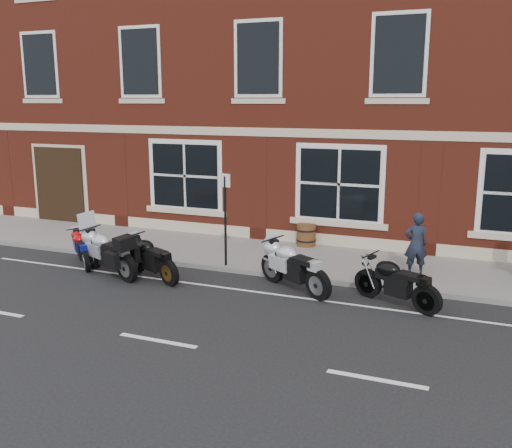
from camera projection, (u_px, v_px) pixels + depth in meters
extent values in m
plane|color=black|center=(226.00, 291.00, 13.19)|extent=(80.00, 80.00, 0.00)
cube|color=slate|center=(271.00, 256.00, 15.90)|extent=(30.00, 3.00, 0.12)
cube|color=slate|center=(250.00, 272.00, 14.47)|extent=(30.00, 0.16, 0.12)
cube|color=maroon|center=(342.00, 55.00, 21.44)|extent=(24.00, 12.00, 12.00)
cylinder|color=black|center=(93.00, 255.00, 14.91)|extent=(0.71, 0.40, 0.71)
cylinder|color=black|center=(128.00, 267.00, 13.81)|extent=(0.71, 0.40, 0.71)
cube|color=black|center=(108.00, 246.00, 14.32)|extent=(0.93, 0.58, 0.24)
ellipsoid|color=#B8B7BD|center=(104.00, 240.00, 14.40)|extent=(0.73, 0.61, 0.36)
cube|color=black|center=(118.00, 246.00, 14.00)|extent=(0.68, 0.50, 0.11)
cube|color=silver|center=(91.00, 221.00, 14.70)|extent=(0.22, 0.45, 0.50)
cylinder|color=black|center=(81.00, 249.00, 15.80)|extent=(0.49, 0.48, 0.57)
cylinder|color=black|center=(87.00, 261.00, 14.64)|extent=(0.49, 0.48, 0.57)
cube|color=black|center=(83.00, 243.00, 15.19)|extent=(0.66, 0.65, 0.20)
ellipsoid|color=#B1070C|center=(82.00, 238.00, 15.29)|extent=(0.58, 0.58, 0.29)
cube|color=black|center=(85.00, 244.00, 14.86)|extent=(0.51, 0.51, 0.09)
cylinder|color=black|center=(138.00, 260.00, 14.60)|extent=(0.65, 0.40, 0.65)
cylinder|color=black|center=(170.00, 272.00, 13.53)|extent=(0.65, 0.40, 0.65)
cube|color=black|center=(152.00, 252.00, 14.02)|extent=(0.84, 0.58, 0.22)
ellipsoid|color=black|center=(148.00, 246.00, 14.11)|extent=(0.67, 0.58, 0.33)
cube|color=black|center=(161.00, 252.00, 13.71)|extent=(0.62, 0.48, 0.10)
cylinder|color=black|center=(274.00, 268.00, 13.80)|extent=(0.68, 0.49, 0.71)
cylinder|color=black|center=(320.00, 284.00, 12.55)|extent=(0.68, 0.49, 0.71)
cube|color=black|center=(294.00, 259.00, 13.14)|extent=(0.90, 0.69, 0.24)
ellipsoid|color=silver|center=(290.00, 252.00, 13.24)|extent=(0.74, 0.66, 0.36)
cube|color=black|center=(307.00, 260.00, 12.77)|extent=(0.67, 0.56, 0.11)
cylinder|color=black|center=(369.00, 283.00, 12.75)|extent=(0.65, 0.41, 0.65)
cylinder|color=black|center=(428.00, 300.00, 11.67)|extent=(0.65, 0.41, 0.65)
cube|color=black|center=(396.00, 275.00, 12.17)|extent=(0.84, 0.58, 0.22)
ellipsoid|color=black|center=(390.00, 268.00, 12.26)|extent=(0.68, 0.58, 0.33)
cube|color=black|center=(413.00, 275.00, 11.86)|extent=(0.62, 0.49, 0.10)
imported|color=#1A1F2E|center=(416.00, 244.00, 13.82)|extent=(0.67, 0.56, 1.57)
cylinder|color=#523716|center=(306.00, 235.00, 16.77)|extent=(0.56, 0.56, 0.65)
cylinder|color=black|center=(306.00, 240.00, 16.81)|extent=(0.59, 0.59, 0.05)
cylinder|color=black|center=(306.00, 230.00, 16.74)|extent=(0.59, 0.59, 0.05)
cylinder|color=black|center=(225.00, 221.00, 14.59)|extent=(0.06, 0.06, 2.33)
cube|color=silver|center=(225.00, 180.00, 14.36)|extent=(0.33, 0.12, 0.34)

